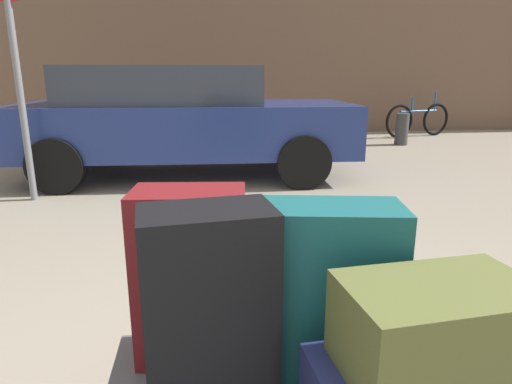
# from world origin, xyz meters

# --- Properties ---
(suitcase_teal_front_left) EXTENTS (0.45, 0.28, 0.61)m
(suitcase_teal_front_left) POSITION_xyz_m (0.05, 0.04, 0.65)
(suitcase_teal_front_left) COLOR #144C51
(suitcase_teal_front_left) RESTS_ON luggage_cart
(suitcase_black_rear_right) EXTENTS (0.37, 0.26, 0.64)m
(suitcase_black_rear_right) POSITION_xyz_m (-0.29, -0.01, 0.66)
(suitcase_black_rear_right) COLOR black
(suitcase_black_rear_right) RESTS_ON luggage_cart
(suitcase_maroon_center) EXTENTS (0.39, 0.26, 0.60)m
(suitcase_maroon_center) POSITION_xyz_m (-0.34, 0.31, 0.64)
(suitcase_maroon_center) COLOR maroon
(suitcase_maroon_center) RESTS_ON luggage_cart
(duffel_bag_olive_topmost_pile) EXTENTS (0.46, 0.30, 0.21)m
(duffel_bag_olive_topmost_pile) POSITION_xyz_m (0.22, -0.27, 0.75)
(duffel_bag_olive_topmost_pile) COLOR #4C5128
(duffel_bag_olive_topmost_pile) RESTS_ON duffel_bag_navy_rear_left
(parked_car) EXTENTS (4.38, 2.08, 1.42)m
(parked_car) POSITION_xyz_m (-0.52, 4.81, 0.76)
(parked_car) COLOR navy
(parked_car) RESTS_ON ground_plane
(bicycle_leaning) EXTENTS (1.71, 0.55, 0.96)m
(bicycle_leaning) POSITION_xyz_m (4.50, 8.08, 0.37)
(bicycle_leaning) COLOR black
(bicycle_leaning) RESTS_ON ground_plane
(bollard_kerb_near) EXTENTS (0.25, 0.25, 0.61)m
(bollard_kerb_near) POSITION_xyz_m (2.28, 6.99, 0.30)
(bollard_kerb_near) COLOR #383838
(bollard_kerb_near) RESTS_ON ground_plane
(bollard_kerb_mid) EXTENTS (0.25, 0.25, 0.61)m
(bollard_kerb_mid) POSITION_xyz_m (3.62, 6.99, 0.30)
(bollard_kerb_mid) COLOR #383838
(bollard_kerb_mid) RESTS_ON ground_plane
(no_parking_sign) EXTENTS (0.50, 0.07, 2.49)m
(no_parking_sign) POSITION_xyz_m (-2.10, 3.76, 1.54)
(no_parking_sign) COLOR slate
(no_parking_sign) RESTS_ON ground_plane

